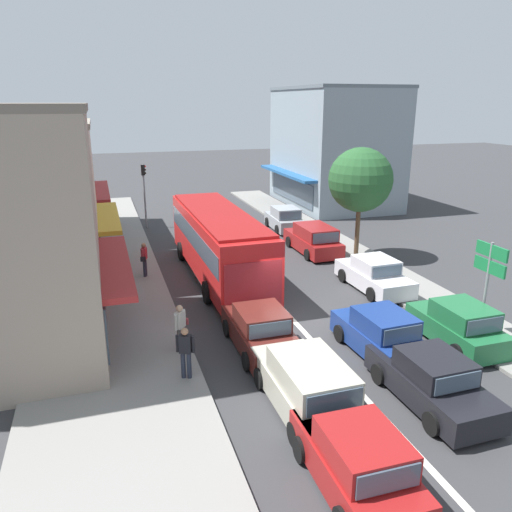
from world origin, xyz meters
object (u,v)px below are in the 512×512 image
Objects in this scene: pedestrian_far_walker at (185,350)px; hatchback_adjacent_lane_lead at (380,334)px; parked_hatchback_kerb_front at (458,326)px; parked_hatchback_kerb_rear at (285,219)px; parked_wagon_kerb_third at (313,240)px; pedestrian_with_handbag_near at (180,325)px; hatchback_behind_bus_mid at (357,462)px; sedan_adjacent_lane_trail at (431,381)px; wagon_queue_far_back at (308,386)px; sedan_queue_gap_filler at (261,331)px; traffic_light_downstreet at (144,185)px; directional_road_sign at (489,268)px; parked_sedan_kerb_second at (374,275)px; street_tree_right at (360,180)px; city_bus at (218,240)px; pedestrian_browsing_midblock at (144,258)px.

hatchback_adjacent_lane_lead is at bearing -1.54° from pedestrian_far_walker.
parked_hatchback_kerb_rear is at bearing 89.96° from parked_hatchback_kerb_front.
pedestrian_with_handbag_near reaches higher than parked_wagon_kerb_third.
pedestrian_with_handbag_near reaches higher than hatchback_behind_bus_mid.
parked_hatchback_kerb_front is at bearing -88.65° from parked_wagon_kerb_third.
wagon_queue_far_back reaches higher than sedan_adjacent_lane_trail.
pedestrian_far_walker is at bearing 177.48° from parked_hatchback_kerb_front.
sedan_queue_gap_filler is 2.58× the size of pedestrian_far_walker.
wagon_queue_far_back is (0.14, 3.00, 0.04)m from hatchback_behind_bus_mid.
traffic_light_downstreet reaches higher than directional_road_sign.
sedan_queue_gap_filler and parked_sedan_kerb_second have the same top height.
traffic_light_downstreet is 0.71× the size of street_tree_right.
traffic_light_downstreet is (-8.31, 8.67, 2.11)m from parked_wagon_kerb_third.
pedestrian_far_walker is at bearing 177.75° from directional_road_sign.
parked_hatchback_kerb_rear is at bearing 51.05° from city_bus.
pedestrian_with_handbag_near reaches higher than parked_hatchback_kerb_front.
sedan_queue_gap_filler is at bearing 89.70° from hatchback_behind_bus_mid.
sedan_adjacent_lane_trail is at bearing -74.92° from city_bus.
parked_hatchback_kerb_rear is (6.61, 15.25, 0.05)m from sedan_queue_gap_filler.
pedestrian_with_handbag_near is (-9.24, 2.18, 0.36)m from parked_hatchback_kerb_front.
parked_wagon_kerb_third is at bearing 96.14° from directional_road_sign.
wagon_queue_far_back reaches higher than hatchback_adjacent_lane_lead.
pedestrian_far_walker is (-2.78, -1.32, 0.40)m from sedan_queue_gap_filler.
pedestrian_browsing_midblock is at bearing -170.34° from parked_wagon_kerb_third.
parked_sedan_kerb_second is (2.93, 5.38, -0.05)m from hatchback_adjacent_lane_lead.
street_tree_right reaches higher than hatchback_adjacent_lane_lead.
sedan_adjacent_lane_trail and parked_sedan_kerb_second have the same top height.
directional_road_sign is 2.21× the size of pedestrian_far_walker.
hatchback_adjacent_lane_lead is (3.34, -8.99, -1.17)m from city_bus.
pedestrian_with_handbag_near is at bearing 123.06° from wagon_queue_far_back.
pedestrian_with_handbag_near and pedestrian_browsing_midblock have the same top height.
wagon_queue_far_back is at bearing -147.51° from hatchback_adjacent_lane_lead.
wagon_queue_far_back is (0.10, -3.77, 0.08)m from sedan_queue_gap_filler.
traffic_light_downstreet reaches higher than sedan_adjacent_lane_trail.
directional_road_sign is 2.21× the size of pedestrian_with_handbag_near.
pedestrian_browsing_midblock is at bearing 155.23° from parked_sedan_kerb_second.
street_tree_right is (1.85, -1.52, 3.45)m from parked_wagon_kerb_third.
hatchback_adjacent_lane_lead is (3.68, -1.50, 0.05)m from sedan_queue_gap_filler.
sedan_adjacent_lane_trail is at bearing -109.80° from street_tree_right.
parked_hatchback_kerb_rear is at bearing -21.38° from traffic_light_downstreet.
parked_hatchback_kerb_front is 2.27× the size of pedestrian_browsing_midblock.
sedan_adjacent_lane_trail is 14.10m from street_tree_right.
pedestrian_browsing_midblock and pedestrian_far_walker have the same top height.
pedestrian_with_handbag_near is at bearing -133.33° from parked_wagon_kerb_third.
parked_hatchback_kerb_front is at bearing -90.04° from parked_hatchback_kerb_rear.
pedestrian_far_walker is (-2.74, 5.45, 0.36)m from hatchback_behind_bus_mid.
pedestrian_with_handbag_near is at bearing -92.07° from traffic_light_downstreet.
wagon_queue_far_back is at bearing -123.50° from street_tree_right.
parked_hatchback_kerb_rear is at bearing 66.56° from sedan_queue_gap_filler.
pedestrian_browsing_midblock reaches higher than hatchback_behind_bus_mid.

